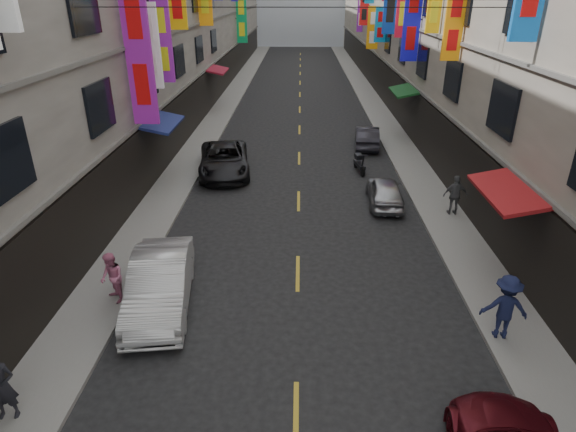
# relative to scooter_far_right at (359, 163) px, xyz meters

# --- Properties ---
(sidewalk_left) EXTENTS (2.00, 90.00, 0.12)m
(sidewalk_left) POSITION_rel_scooter_far_right_xyz_m (-9.09, 14.11, -0.38)
(sidewalk_left) COLOR slate
(sidewalk_left) RESTS_ON ground
(sidewalk_right) EXTENTS (2.00, 90.00, 0.12)m
(sidewalk_right) POSITION_rel_scooter_far_right_xyz_m (2.91, 14.11, -0.38)
(sidewalk_right) COLOR slate
(sidewalk_right) RESTS_ON ground
(street_awnings) EXTENTS (13.99, 35.20, 0.41)m
(street_awnings) POSITION_rel_scooter_far_right_xyz_m (-4.35, -1.89, 2.56)
(street_awnings) COLOR #154F18
(street_awnings) RESTS_ON ground
(lane_markings) EXTENTS (0.12, 80.20, 0.01)m
(lane_markings) POSITION_rel_scooter_far_right_xyz_m (-3.09, 11.11, -0.44)
(lane_markings) COLOR gold
(lane_markings) RESTS_ON ground
(scooter_far_right) EXTENTS (0.59, 1.80, 1.14)m
(scooter_far_right) POSITION_rel_scooter_far_right_xyz_m (0.00, 0.00, 0.00)
(scooter_far_right) COLOR black
(scooter_far_right) RESTS_ON ground
(car_left_mid) EXTENTS (2.25, 4.83, 1.53)m
(car_left_mid) POSITION_rel_scooter_far_right_xyz_m (-7.09, -11.79, 0.32)
(car_left_mid) COLOR silver
(car_left_mid) RESTS_ON ground
(car_left_far) EXTENTS (3.14, 5.53, 1.46)m
(car_left_far) POSITION_rel_scooter_far_right_xyz_m (-6.87, -0.40, 0.29)
(car_left_far) COLOR black
(car_left_far) RESTS_ON ground
(car_right_mid) EXTENTS (1.58, 3.58, 1.20)m
(car_right_mid) POSITION_rel_scooter_far_right_xyz_m (0.64, -4.11, 0.16)
(car_right_mid) COLOR #A3A3A7
(car_right_mid) RESTS_ON ground
(car_right_far) EXTENTS (1.68, 3.89, 1.25)m
(car_right_far) POSITION_rel_scooter_far_right_xyz_m (0.91, 4.33, 0.18)
(car_right_far) COLOR #28272F
(car_right_far) RESTS_ON ground
(pedestrian_lnear) EXTENTS (0.71, 0.66, 1.71)m
(pedestrian_lnear) POSITION_rel_scooter_far_right_xyz_m (-9.29, -16.03, 0.53)
(pedestrian_lnear) COLOR black
(pedestrian_lnear) RESTS_ON sidewalk_left
(pedestrian_lfar) EXTENTS (0.89, 0.92, 1.57)m
(pedestrian_lfar) POSITION_rel_scooter_far_right_xyz_m (-8.49, -11.75, 0.46)
(pedestrian_lfar) COLOR #D26F95
(pedestrian_lfar) RESTS_ON sidewalk_left
(pedestrian_rnear) EXTENTS (1.26, 0.77, 1.83)m
(pedestrian_rnear) POSITION_rel_scooter_far_right_xyz_m (2.31, -13.07, 0.59)
(pedestrian_rnear) COLOR #141838
(pedestrian_rnear) RESTS_ON sidewalk_right
(pedestrian_rfar) EXTENTS (1.00, 0.59, 1.66)m
(pedestrian_rfar) POSITION_rel_scooter_far_right_xyz_m (3.27, -5.32, 0.51)
(pedestrian_rfar) COLOR #555558
(pedestrian_rfar) RESTS_ON sidewalk_right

